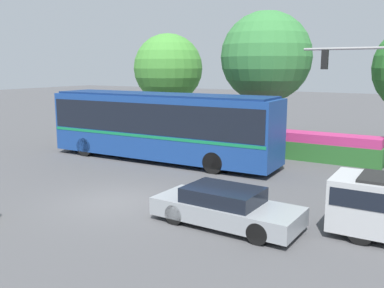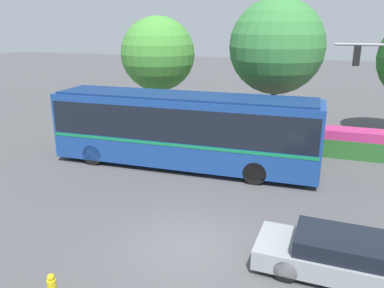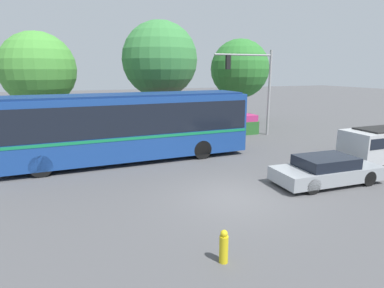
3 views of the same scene
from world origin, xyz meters
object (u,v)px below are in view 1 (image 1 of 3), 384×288
Objects in this scene: city_bus at (161,123)px; traffic_light_pole at (374,86)px; sedan_foreground at (226,207)px; street_tree_left at (168,68)px; street_tree_centre at (266,57)px.

traffic_light_pole is at bearing -162.50° from city_bus.
sedan_foreground is at bearing 74.72° from traffic_light_pole.
street_tree_centre reaches higher than street_tree_left.
sedan_foreground is 10.57m from traffic_light_pole.
street_tree_left is (-13.96, 4.01, 0.74)m from traffic_light_pole.
street_tree_centre is at bearing 108.38° from sedan_foreground.
traffic_light_pole is (2.64, 9.67, 3.35)m from sedan_foreground.
sedan_foreground is 18.22m from street_tree_left.
city_bus is 1.57× the size of street_tree_centre.
traffic_light_pole reaches higher than sedan_foreground.
sedan_foreground is 0.65× the size of street_tree_left.
traffic_light_pole is 14.54m from street_tree_left.
traffic_light_pole is 0.75× the size of street_tree_centre.
city_bus is 7.48m from street_tree_centre.
street_tree_left reaches higher than traffic_light_pole.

